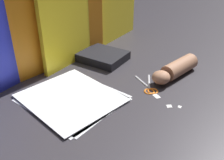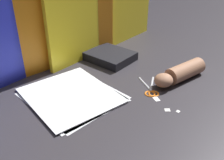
{
  "view_description": "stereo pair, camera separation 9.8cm",
  "coord_description": "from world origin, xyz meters",
  "px_view_note": "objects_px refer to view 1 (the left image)",
  "views": [
    {
      "loc": [
        -0.64,
        -0.55,
        0.55
      ],
      "look_at": [
        0.01,
        -0.0,
        0.06
      ],
      "focal_mm": 42.0,
      "sensor_mm": 36.0,
      "label": 1
    },
    {
      "loc": [
        -0.58,
        -0.62,
        0.55
      ],
      "look_at": [
        0.01,
        -0.0,
        0.06
      ],
      "focal_mm": 42.0,
      "sensor_mm": 36.0,
      "label": 2
    }
  ],
  "objects_px": {
    "paper_stack": "(72,98)",
    "book_closed": "(101,56)",
    "scissors": "(149,87)",
    "hand_forearm": "(175,69)"
  },
  "relations": [
    {
      "from": "paper_stack",
      "to": "scissors",
      "type": "xyz_separation_m",
      "value": [
        0.25,
        -0.18,
        0.0
      ]
    },
    {
      "from": "scissors",
      "to": "hand_forearm",
      "type": "bearing_deg",
      "value": -12.93
    },
    {
      "from": "scissors",
      "to": "hand_forearm",
      "type": "relative_size",
      "value": 0.56
    },
    {
      "from": "paper_stack",
      "to": "scissors",
      "type": "relative_size",
      "value": 2.4
    },
    {
      "from": "book_closed",
      "to": "paper_stack",
      "type": "bearing_deg",
      "value": -155.91
    },
    {
      "from": "paper_stack",
      "to": "book_closed",
      "type": "bearing_deg",
      "value": 24.09
    },
    {
      "from": "scissors",
      "to": "book_closed",
      "type": "bearing_deg",
      "value": 77.66
    },
    {
      "from": "paper_stack",
      "to": "book_closed",
      "type": "height_order",
      "value": "book_closed"
    },
    {
      "from": "scissors",
      "to": "paper_stack",
      "type": "bearing_deg",
      "value": 145.3
    },
    {
      "from": "paper_stack",
      "to": "hand_forearm",
      "type": "xyz_separation_m",
      "value": [
        0.4,
        -0.21,
        0.03
      ]
    }
  ]
}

